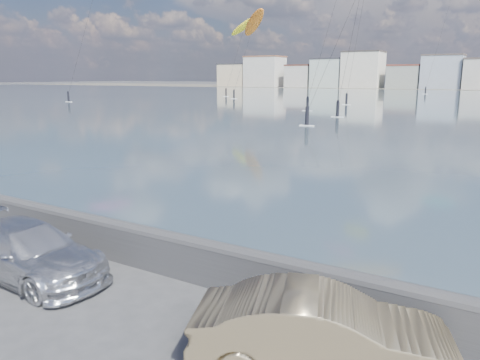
# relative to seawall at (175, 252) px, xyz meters

# --- Properties ---
(ground) EXTENTS (700.00, 700.00, 0.00)m
(ground) POSITION_rel_seawall_xyz_m (0.00, -2.70, -0.58)
(ground) COLOR #333335
(ground) RESTS_ON ground
(seawall) EXTENTS (400.00, 0.36, 1.08)m
(seawall) POSITION_rel_seawall_xyz_m (0.00, 0.00, 0.00)
(seawall) COLOR #28282B
(seawall) RESTS_ON ground
(car_silver) EXTENTS (4.49, 1.92, 1.29)m
(car_silver) POSITION_rel_seawall_xyz_m (-2.91, -1.85, 0.06)
(car_silver) COLOR silver
(car_silver) RESTS_ON ground
(car_champagne) EXTENTS (4.36, 2.82, 1.36)m
(car_champagne) POSITION_rel_seawall_xyz_m (4.35, -1.71, 0.10)
(car_champagne) COLOR tan
(car_champagne) RESTS_ON ground
(kitesurfer_8) EXTENTS (9.20, 19.13, 20.51)m
(kitesurfer_8) POSITION_rel_seawall_xyz_m (-50.13, 91.66, 16.22)
(kitesurfer_8) COLOR orange
(kitesurfer_8) RESTS_ON ground
(kitesurfer_15) EXTENTS (8.02, 15.28, 20.26)m
(kitesurfer_15) POSITION_rel_seawall_xyz_m (-56.70, 98.38, 16.39)
(kitesurfer_15) COLOR yellow
(kitesurfer_15) RESTS_ON ground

